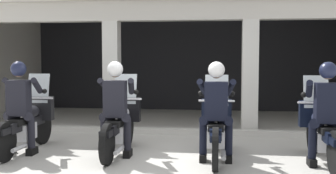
{
  "coord_description": "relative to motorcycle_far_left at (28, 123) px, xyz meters",
  "views": [
    {
      "loc": [
        0.89,
        -6.68,
        1.64
      ],
      "look_at": [
        0.0,
        0.25,
        1.14
      ],
      "focal_mm": 43.89,
      "sensor_mm": 36.0,
      "label": 1
    }
  ],
  "objects": [
    {
      "name": "police_officer_center_right",
      "position": [
        3.3,
        -0.36,
        0.44
      ],
      "size": [
        0.63,
        0.61,
        1.58
      ],
      "rotation": [
        0.0,
        0.0,
        0.06
      ],
      "color": "black",
      "rests_on": "ground"
    },
    {
      "name": "station_building",
      "position": [
        2.45,
        4.56,
        1.47
      ],
      "size": [
        10.46,
        4.33,
        3.07
      ],
      "color": "black",
      "rests_on": "ground"
    },
    {
      "name": "police_officer_far_right",
      "position": [
        4.95,
        -0.44,
        0.44
      ],
      "size": [
        0.63,
        0.61,
        1.58
      ],
      "rotation": [
        0.0,
        0.0,
        -0.03
      ],
      "color": "black",
      "rests_on": "ground"
    },
    {
      "name": "kerb_strip",
      "position": [
        2.45,
        1.88,
        -0.44
      ],
      "size": [
        9.96,
        0.24,
        0.12
      ],
      "primitive_type": "cube",
      "color": "#B7B5AD",
      "rests_on": "ground"
    },
    {
      "name": "motorcycle_center_right",
      "position": [
        3.3,
        -0.08,
        0.0
      ],
      "size": [
        0.62,
        2.04,
        1.35
      ],
      "rotation": [
        0.0,
        0.0,
        0.06
      ],
      "color": "black",
      "rests_on": "ground"
    },
    {
      "name": "ground_plane",
      "position": [
        2.47,
        2.88,
        -0.5
      ],
      "size": [
        80.0,
        80.0,
        0.0
      ],
      "primitive_type": "plane",
      "color": "#A8A59E"
    },
    {
      "name": "police_officer_center_left",
      "position": [
        1.65,
        -0.24,
        0.44
      ],
      "size": [
        0.63,
        0.61,
        1.58
      ],
      "rotation": [
        0.0,
        0.0,
        0.07
      ],
      "color": "black",
      "rests_on": "ground"
    },
    {
      "name": "motorcycle_center_left",
      "position": [
        1.65,
        0.05,
        0.0
      ],
      "size": [
        0.62,
        2.04,
        1.35
      ],
      "rotation": [
        0.0,
        0.0,
        0.07
      ],
      "color": "black",
      "rests_on": "ground"
    },
    {
      "name": "police_officer_far_left",
      "position": [
        -0.0,
        -0.28,
        0.44
      ],
      "size": [
        0.63,
        0.61,
        1.58
      ],
      "rotation": [
        0.0,
        0.0,
        -0.1
      ],
      "color": "black",
      "rests_on": "ground"
    },
    {
      "name": "motorcycle_far_left",
      "position": [
        0.0,
        0.0,
        0.0
      ],
      "size": [
        0.62,
        2.04,
        1.35
      ],
      "rotation": [
        0.0,
        0.0,
        -0.1
      ],
      "color": "black",
      "rests_on": "ground"
    },
    {
      "name": "motorcycle_far_right",
      "position": [
        4.95,
        -0.16,
        0.0
      ],
      "size": [
        0.62,
        2.04,
        1.35
      ],
      "rotation": [
        0.0,
        0.0,
        -0.03
      ],
      "color": "black",
      "rests_on": "ground"
    }
  ]
}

